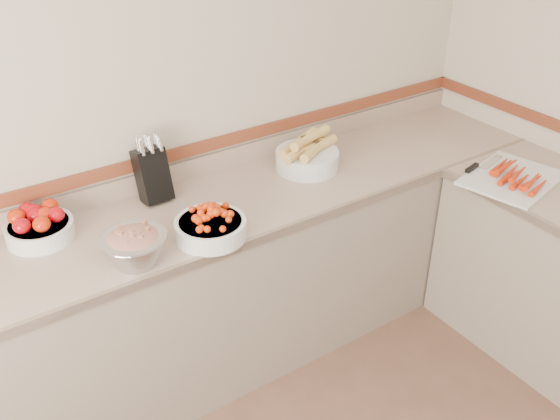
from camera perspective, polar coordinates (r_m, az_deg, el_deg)
back_wall at (r=2.88m, az=-13.29°, el=8.69°), size 4.00×0.00×4.00m
counter_back at (r=3.04m, az=-9.03°, el=-8.09°), size 4.00×0.65×1.08m
knife_block at (r=2.91m, az=-11.60°, el=3.29°), size 0.14×0.17×0.32m
tomato_bowl at (r=2.78m, az=-21.19°, el=-1.32°), size 0.28×0.28×0.14m
cherry_tomato_bowl at (r=2.62m, az=-6.42°, el=-1.42°), size 0.31×0.31×0.17m
corn_bowl at (r=3.15m, az=2.50°, el=5.01°), size 0.36×0.32×0.19m
rhubarb_bowl at (r=2.50m, az=-13.19°, el=-3.27°), size 0.27×0.27×0.15m
cutting_board at (r=3.27m, az=20.55°, el=2.85°), size 0.55×0.47×0.07m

